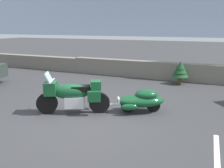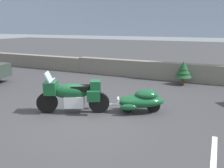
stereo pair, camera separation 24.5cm
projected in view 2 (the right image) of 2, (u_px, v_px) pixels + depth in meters
The scene contains 6 objects.
ground_plane at pixel (84, 118), 7.06m from camera, with size 80.00×80.00×0.00m, color #38383A.
stone_guard_wall at pixel (138, 69), 12.77m from camera, with size 24.00×0.54×0.90m.
distant_ridgeline at pixel (213, 12), 90.37m from camera, with size 240.00×80.00×16.00m, color #99A8BF.
touring_motorcycle at pixel (73, 94), 7.40m from camera, with size 2.15×1.31×1.33m.
car_shaped_trailer at pixel (141, 100), 7.47m from camera, with size 2.15×1.26×0.76m.
pine_sapling_near at pixel (183, 70), 10.98m from camera, with size 0.79×0.79×1.12m.
Camera 2 is at (3.48, -5.68, 2.70)m, focal length 37.64 mm.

